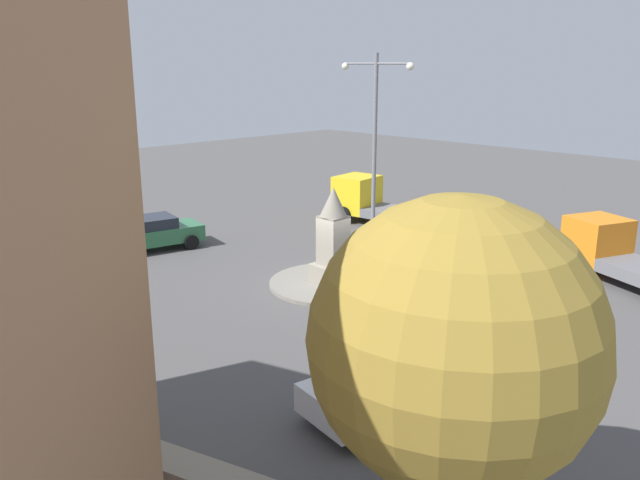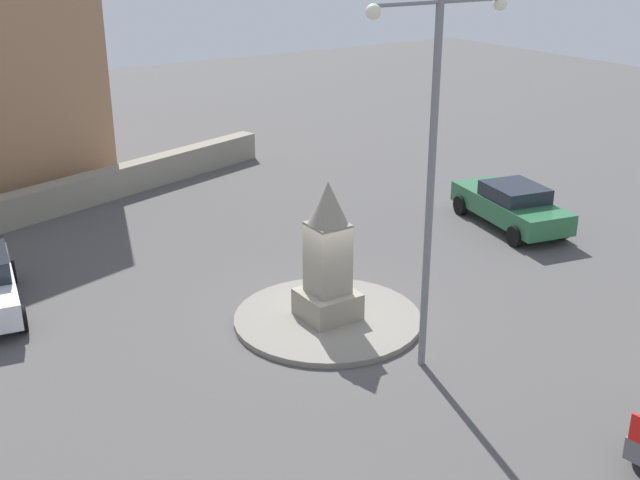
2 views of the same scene
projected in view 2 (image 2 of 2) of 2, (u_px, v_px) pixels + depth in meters
The scene contains 6 objects.
ground_plane at pixel (328, 321), 19.48m from camera, with size 80.00×80.00×0.00m, color #4F4C4C.
traffic_island at pixel (328, 319), 19.45m from camera, with size 4.59×4.59×0.14m, color gray.
monument at pixel (328, 258), 18.87m from camera, with size 1.29×1.29×3.44m.
streetlamp at pixel (433, 149), 15.80m from camera, with size 3.39×0.28×8.09m.
car_green_approaching at pixel (511, 205), 25.46m from camera, with size 2.66×4.74×1.43m.
stone_boundary_wall at pixel (44, 202), 26.40m from camera, with size 19.56×0.70×1.05m, color gray.
Camera 2 is at (9.67, 14.49, 8.95)m, focal length 44.58 mm.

